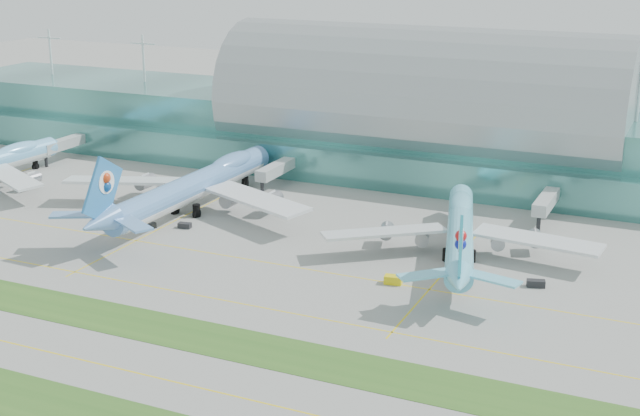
% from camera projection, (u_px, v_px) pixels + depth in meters
% --- Properties ---
extents(ground, '(700.00, 700.00, 0.00)m').
position_uv_depth(ground, '(192.00, 341.00, 157.71)').
color(ground, gray).
rests_on(ground, ground).
extents(terminal, '(340.00, 69.10, 36.00)m').
position_uv_depth(terminal, '(422.00, 124.00, 265.35)').
color(terminal, '#3D7A75').
rests_on(terminal, ground).
extents(grass_strip_near, '(420.00, 12.00, 0.08)m').
position_uv_depth(grass_strip_near, '(91.00, 415.00, 133.38)').
color(grass_strip_near, '#2D591E').
rests_on(grass_strip_near, ground).
extents(grass_strip_far, '(420.00, 12.00, 0.08)m').
position_uv_depth(grass_strip_far, '(198.00, 336.00, 159.44)').
color(grass_strip_far, '#2D591E').
rests_on(grass_strip_far, ground).
extents(taxiline_b, '(420.00, 0.35, 0.01)m').
position_uv_depth(taxiline_b, '(145.00, 375.00, 145.55)').
color(taxiline_b, yellow).
rests_on(taxiline_b, ground).
extents(taxiline_c, '(420.00, 0.35, 0.01)m').
position_uv_depth(taxiline_c, '(241.00, 304.00, 173.35)').
color(taxiline_c, yellow).
rests_on(taxiline_c, ground).
extents(taxiline_d, '(420.00, 0.35, 0.01)m').
position_uv_depth(taxiline_d, '(291.00, 266.00, 192.46)').
color(taxiline_d, yellow).
rests_on(taxiline_d, ground).
extents(airliner_b, '(72.58, 82.27, 22.67)m').
position_uv_depth(airliner_b, '(195.00, 184.00, 229.26)').
color(airliner_b, '#5B8DCA').
rests_on(airliner_b, ground).
extents(airliner_c, '(59.65, 68.98, 19.32)m').
position_uv_depth(airliner_c, '(460.00, 230.00, 197.48)').
color(airliner_c, '#67C6E4').
rests_on(airliner_c, ground).
extents(gse_c, '(3.54, 2.46, 1.35)m').
position_uv_depth(gse_c, '(150.00, 224.00, 217.80)').
color(gse_c, black).
rests_on(gse_c, ground).
extents(gse_d, '(3.35, 2.18, 1.29)m').
position_uv_depth(gse_d, '(185.00, 225.00, 217.19)').
color(gse_d, black).
rests_on(gse_d, ground).
extents(gse_e, '(3.84, 2.58, 1.75)m').
position_uv_depth(gse_e, '(393.00, 280.00, 182.83)').
color(gse_e, yellow).
rests_on(gse_e, ground).
extents(gse_f, '(4.03, 2.73, 1.45)m').
position_uv_depth(gse_f, '(536.00, 283.00, 181.33)').
color(gse_f, black).
rests_on(gse_f, ground).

